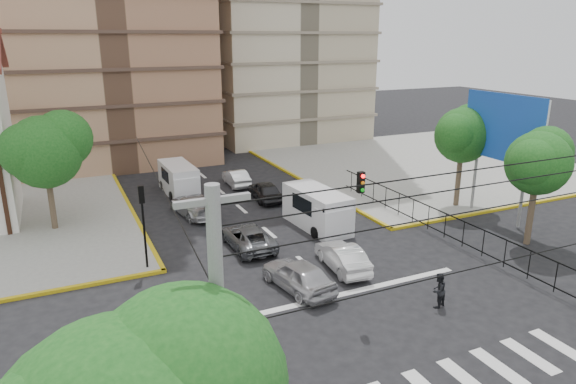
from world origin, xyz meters
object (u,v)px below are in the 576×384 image
traffic_light_nw (143,213)px  pedestrian_crosswalk (438,290)px  van_right_lane (319,211)px  car_silver_front_left (298,275)px  van_left_lane (179,180)px  car_white_front_right (342,257)px

traffic_light_nw → pedestrian_crosswalk: traffic_light_nw is taller
van_right_lane → car_silver_front_left: bearing=-128.8°
van_right_lane → pedestrian_crosswalk: bearing=-92.8°
van_right_lane → van_left_lane: size_ratio=1.08×
van_right_lane → pedestrian_crosswalk: 10.91m
car_silver_front_left → pedestrian_crosswalk: pedestrian_crosswalk is taller
traffic_light_nw → car_white_front_right: (9.23, -4.20, -2.42)m
traffic_light_nw → pedestrian_crosswalk: (11.10, -9.37, -2.30)m
car_white_front_right → van_right_lane: bearing=-100.9°
van_left_lane → car_white_front_right: van_left_lane is taller
traffic_light_nw → van_left_lane: traffic_light_nw is taller
van_right_lane → car_silver_front_left: 8.28m
van_right_lane → traffic_light_nw: bearing=-175.8°
van_right_lane → car_white_front_right: van_right_lane is taller
traffic_light_nw → car_silver_front_left: traffic_light_nw is taller
car_silver_front_left → pedestrian_crosswalk: 6.43m
van_left_lane → pedestrian_crosswalk: bearing=-75.2°
van_right_lane → pedestrian_crosswalk: van_right_lane is taller
traffic_light_nw → van_right_lane: (10.93, 1.53, -1.93)m
traffic_light_nw → car_white_front_right: traffic_light_nw is taller
traffic_light_nw → car_silver_front_left: (6.18, -5.24, -2.36)m
car_silver_front_left → car_white_front_right: size_ratio=1.05×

